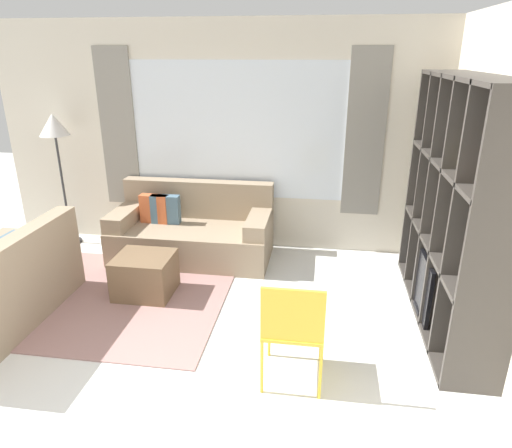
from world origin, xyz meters
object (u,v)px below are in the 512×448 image
ottoman (145,275)px  folding_chair (293,324)px  floor_lamp (55,132)px  shelving_unit (459,210)px  couch_main (192,232)px

ottoman → folding_chair: size_ratio=0.65×
floor_lamp → folding_chair: floor_lamp is taller
shelving_unit → ottoman: size_ratio=3.86×
couch_main → folding_chair: size_ratio=2.14×
shelving_unit → folding_chair: size_ratio=2.51×
couch_main → folding_chair: bearing=-57.3°
shelving_unit → floor_lamp: bearing=165.6°
shelving_unit → couch_main: 2.96m
couch_main → floor_lamp: 2.03m
folding_chair → ottoman: bearing=-35.6°
folding_chair → floor_lamp: bearing=-36.8°
folding_chair → couch_main: bearing=-57.3°
floor_lamp → ottoman: bearing=-38.0°
floor_lamp → shelving_unit: bearing=-14.4°
floor_lamp → folding_chair: size_ratio=1.91×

